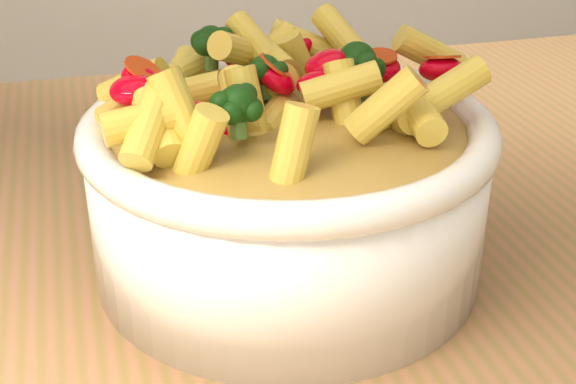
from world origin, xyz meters
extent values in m
cube|color=#A16A45|center=(0.00, 0.00, 0.88)|extent=(1.20, 0.80, 0.04)
cylinder|color=#A16A45|center=(0.55, 0.35, 0.43)|extent=(0.05, 0.05, 0.86)
cylinder|color=white|center=(0.07, -0.01, 0.95)|extent=(0.24, 0.24, 0.09)
ellipsoid|color=white|center=(0.07, -0.01, 0.92)|extent=(0.22, 0.22, 0.04)
torus|color=white|center=(0.07, -0.01, 0.99)|extent=(0.25, 0.25, 0.02)
ellipsoid|color=gold|center=(0.07, -0.01, 0.99)|extent=(0.21, 0.21, 0.02)
camera|label=1|loc=(-0.04, -0.44, 1.17)|focal=50.00mm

